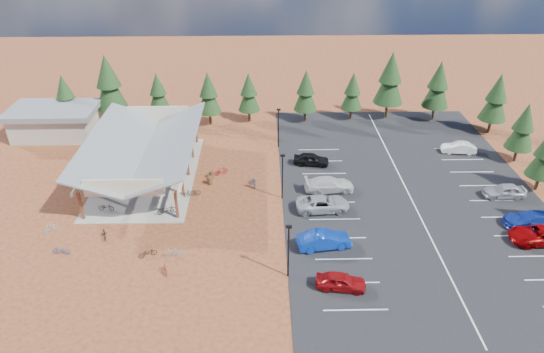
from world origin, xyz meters
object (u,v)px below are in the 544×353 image
object	(u,v)px
bike_3	(128,152)
bike_14	(254,182)
car_8	(504,191)
car_9	(459,148)
bike_4	(167,209)
trash_bin_0	(210,180)
car_1	(324,240)
car_2	(323,204)
bike_9	(50,228)
outbuilding	(55,121)
bike_2	(120,166)
lamp_post_1	(282,174)
bike_1	(117,185)
bike_8	(105,234)
bike_13	(173,253)
trash_bin_1	(212,175)
car_6	(540,235)
bike_7	(164,151)
bike_12	(148,253)
bike_16	(192,193)
bike_10	(61,251)
bike_11	(166,269)
bike_15	(221,171)
bike_5	(154,177)
bike_0	(106,207)
car_7	(533,220)
car_0	(341,281)
lamp_post_2	(278,125)
car_3	(329,184)
bike_6	(172,169)
car_4	(311,159)

from	to	relation	value
bike_3	bike_14	bearing A→B (deg)	-95.84
bike_14	car_8	bearing A→B (deg)	-14.34
car_9	bike_4	bearing A→B (deg)	-62.23
trash_bin_0	bike_14	bearing A→B (deg)	-4.89
car_1	car_2	size ratio (longest dim) A/B	0.90
bike_9	outbuilding	bearing A→B (deg)	-37.82
outbuilding	car_8	size ratio (longest dim) A/B	2.54
bike_3	bike_2	bearing A→B (deg)	-160.82
outbuilding	lamp_post_1	xyz separation A→B (m)	(29.00, -16.00, 0.95)
bike_1	bike_8	distance (m)	8.52
bike_14	outbuilding	bearing A→B (deg)	144.94
bike_1	bike_13	size ratio (longest dim) A/B	1.09
trash_bin_1	car_6	distance (m)	33.18
bike_7	bike_12	distance (m)	19.35
bike_16	car_8	world-z (taller)	car_8
bike_10	bike_13	distance (m)	9.94
bike_7	car_1	bearing A→B (deg)	-135.34
trash_bin_0	car_8	distance (m)	31.21
bike_11	trash_bin_1	bearing A→B (deg)	62.10
trash_bin_1	bike_4	xyz separation A→B (m)	(-3.83, -7.07, 0.15)
outbuilding	bike_15	bearing A→B (deg)	-26.20
bike_5	bike_16	xyz separation A→B (m)	(4.61, -3.30, -0.08)
bike_0	car_9	world-z (taller)	car_9
lamp_post_1	bike_13	bearing A→B (deg)	-136.69
car_6	car_7	size ratio (longest dim) A/B	1.02
bike_11	bike_14	world-z (taller)	bike_14
bike_1	trash_bin_0	bearing A→B (deg)	-94.42
bike_4	car_0	size ratio (longest dim) A/B	0.48
bike_10	bike_0	bearing A→B (deg)	166.27
bike_13	bike_3	bearing A→B (deg)	-161.62
lamp_post_2	car_1	world-z (taller)	lamp_post_2
bike_3	bike_15	bearing A→B (deg)	-93.27
bike_9	trash_bin_1	bearing A→B (deg)	-111.81
bike_11	bike_16	size ratio (longest dim) A/B	0.84
trash_bin_1	car_1	xyz separation A→B (m)	(11.14, -12.61, 0.39)
bike_15	lamp_post_1	bearing A→B (deg)	-158.90
bike_4	car_3	distance (m)	17.15
car_6	lamp_post_2	bearing A→B (deg)	-132.74
car_1	bike_11	bearing A→B (deg)	93.87
bike_4	bike_15	world-z (taller)	bike_4
trash_bin_1	bike_9	size ratio (longest dim) A/B	0.61
bike_9	car_6	world-z (taller)	car_6
bike_6	bike_13	bearing A→B (deg)	-162.46
car_4	car_7	bearing A→B (deg)	-114.28
bike_2	bike_3	bearing A→B (deg)	-15.34
bike_7	car_4	bearing A→B (deg)	-97.99
car_7	bike_7	bearing A→B (deg)	-107.24
bike_3	bike_7	world-z (taller)	bike_3
outbuilding	car_7	size ratio (longest dim) A/B	2.07
bike_2	bike_5	xyz separation A→B (m)	(4.34, -2.52, 0.01)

